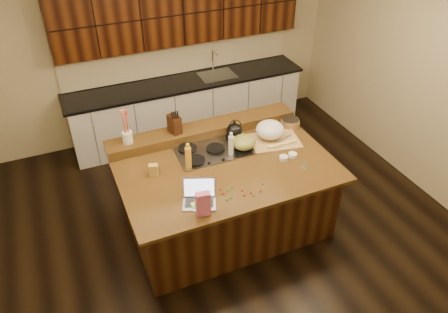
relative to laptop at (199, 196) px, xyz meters
name	(u,v)px	position (x,y,z in m)	size (l,w,h in m)	color
room	(226,132)	(0.49, 0.45, 0.37)	(5.52, 5.02, 2.72)	black
island	(226,196)	(0.49, 0.45, -0.52)	(2.40, 1.60, 0.92)	black
back_ledge	(203,130)	(0.49, 1.15, 0.00)	(2.40, 0.30, 0.12)	black
cooktop	(216,150)	(0.49, 0.75, -0.05)	(0.92, 0.52, 0.05)	gray
back_counter	(185,77)	(0.79, 2.68, 0.00)	(3.70, 0.66, 2.40)	silver
kettle	(234,130)	(0.79, 0.88, 0.07)	(0.19, 0.19, 0.17)	black
green_bowl	(244,142)	(0.79, 0.62, 0.06)	(0.28, 0.28, 0.15)	olive
laptop	(199,196)	(0.00, 0.00, 0.00)	(0.41, 0.37, 0.23)	#B7B7BC
oil_bottle	(188,158)	(0.09, 0.56, 0.07)	(0.07, 0.07, 0.27)	yellow
vinegar_bottle	(231,146)	(0.62, 0.61, 0.06)	(0.06, 0.06, 0.25)	silver
wooden_tray	(271,132)	(1.20, 0.71, 0.04)	(0.66, 0.53, 0.24)	tan
ramekin_a	(284,158)	(1.13, 0.28, -0.04)	(0.10, 0.10, 0.04)	white
ramekin_b	(293,155)	(1.26, 0.29, -0.04)	(0.10, 0.10, 0.04)	white
ramekin_c	(287,126)	(1.52, 0.87, -0.04)	(0.10, 0.10, 0.04)	white
strainer_bowl	(290,123)	(1.57, 0.88, -0.02)	(0.24, 0.24, 0.09)	#996B3F
kitchen_timer	(305,164)	(1.29, 0.08, -0.03)	(0.08, 0.08, 0.07)	silver
pink_bag	(203,204)	(-0.03, -0.20, 0.07)	(0.14, 0.07, 0.26)	#DA6695
candy_plate	(197,206)	(-0.06, -0.07, -0.06)	(0.18, 0.18, 0.01)	white
package_box	(154,170)	(-0.30, 0.59, 0.01)	(0.10, 0.07, 0.14)	gold
utensil_crock	(127,137)	(-0.44, 1.15, 0.13)	(0.12, 0.12, 0.14)	white
knife_block	(174,124)	(0.13, 1.15, 0.17)	(0.11, 0.18, 0.22)	black
gumdrop_0	(244,195)	(0.44, -0.11, -0.05)	(0.02, 0.02, 0.02)	red
gumdrop_1	(228,190)	(0.33, 0.03, -0.05)	(0.02, 0.02, 0.02)	#198C26
gumdrop_2	(220,190)	(0.26, 0.07, -0.05)	(0.02, 0.02, 0.02)	red
gumdrop_3	(231,198)	(0.31, -0.10, -0.05)	(0.02, 0.02, 0.02)	#198C26
gumdrop_4	(223,193)	(0.26, 0.00, -0.05)	(0.02, 0.02, 0.02)	red
gumdrop_5	(263,184)	(0.71, -0.02, -0.05)	(0.02, 0.02, 0.02)	#198C26
gumdrop_6	(261,191)	(0.63, -0.13, -0.05)	(0.02, 0.02, 0.02)	red
gumdrop_7	(232,188)	(0.38, 0.04, -0.05)	(0.02, 0.02, 0.02)	#198C26
gumdrop_8	(242,190)	(0.46, -0.04, -0.05)	(0.02, 0.02, 0.02)	red
gumdrop_9	(227,200)	(0.25, -0.11, -0.05)	(0.02, 0.02, 0.02)	#198C26
gumdrop_10	(251,193)	(0.53, -0.11, -0.05)	(0.02, 0.02, 0.02)	red
gumdrop_11	(254,196)	(0.53, -0.16, -0.05)	(0.02, 0.02, 0.02)	#198C26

